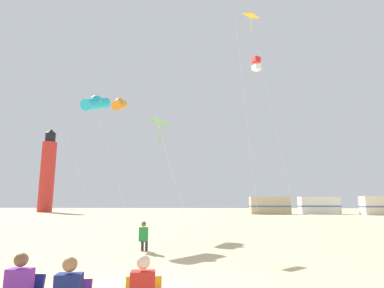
{
  "coord_description": "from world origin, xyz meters",
  "views": [
    {
      "loc": [
        1.8,
        -6.62,
        1.89
      ],
      "look_at": [
        0.26,
        12.93,
        5.5
      ],
      "focal_mm": 29.68,
      "sensor_mm": 36.0,
      "label": 1
    }
  ],
  "objects_px": {
    "kite_flyer_standing": "(144,236)",
    "kite_diamond_lime": "(161,126)",
    "kite_diamond_gold": "(251,26)",
    "rv_van_cream": "(384,206)",
    "rv_van_tan": "(270,205)",
    "lighthouse_distant": "(48,172)",
    "kite_tube_cyan": "(96,103)",
    "rv_van_white": "(319,205)",
    "kite_box_scarlet": "(256,64)",
    "kite_tube_orange": "(119,104)"
  },
  "relations": [
    {
      "from": "kite_diamond_gold",
      "to": "rv_van_cream",
      "type": "xyz_separation_m",
      "value": [
        22.99,
        32.51,
        -11.63
      ]
    },
    {
      "from": "kite_tube_cyan",
      "to": "rv_van_cream",
      "type": "height_order",
      "value": "kite_tube_cyan"
    },
    {
      "from": "kite_flyer_standing",
      "to": "kite_diamond_gold",
      "type": "bearing_deg",
      "value": -134.52
    },
    {
      "from": "kite_box_scarlet",
      "to": "kite_diamond_gold",
      "type": "bearing_deg",
      "value": -99.99
    },
    {
      "from": "kite_tube_orange",
      "to": "lighthouse_distant",
      "type": "xyz_separation_m",
      "value": [
        -26.64,
        38.4,
        -1.47
      ]
    },
    {
      "from": "lighthouse_distant",
      "to": "kite_diamond_lime",
      "type": "bearing_deg",
      "value": -55.97
    },
    {
      "from": "rv_van_white",
      "to": "rv_van_cream",
      "type": "height_order",
      "value": "same"
    },
    {
      "from": "kite_tube_cyan",
      "to": "rv_van_white",
      "type": "distance_m",
      "value": 44.62
    },
    {
      "from": "kite_tube_orange",
      "to": "kite_box_scarlet",
      "type": "xyz_separation_m",
      "value": [
        10.91,
        2.77,
        4.18
      ]
    },
    {
      "from": "kite_tube_cyan",
      "to": "rv_van_tan",
      "type": "relative_size",
      "value": 1.32
    },
    {
      "from": "rv_van_white",
      "to": "kite_tube_orange",
      "type": "bearing_deg",
      "value": -129.95
    },
    {
      "from": "rv_van_cream",
      "to": "kite_diamond_gold",
      "type": "bearing_deg",
      "value": -126.4
    },
    {
      "from": "lighthouse_distant",
      "to": "rv_van_white",
      "type": "height_order",
      "value": "lighthouse_distant"
    },
    {
      "from": "kite_diamond_lime",
      "to": "rv_van_white",
      "type": "height_order",
      "value": "kite_diamond_lime"
    },
    {
      "from": "kite_tube_cyan",
      "to": "kite_diamond_lime",
      "type": "bearing_deg",
      "value": -36.12
    },
    {
      "from": "lighthouse_distant",
      "to": "kite_diamond_gold",
      "type": "bearing_deg",
      "value": -49.49
    },
    {
      "from": "rv_van_white",
      "to": "kite_flyer_standing",
      "type": "bearing_deg",
      "value": -117.84
    },
    {
      "from": "kite_flyer_standing",
      "to": "kite_box_scarlet",
      "type": "xyz_separation_m",
      "value": [
        6.37,
        13.13,
        12.87
      ]
    },
    {
      "from": "rv_van_cream",
      "to": "rv_van_tan",
      "type": "bearing_deg",
      "value": 170.4
    },
    {
      "from": "lighthouse_distant",
      "to": "kite_tube_cyan",
      "type": "bearing_deg",
      "value": -58.21
    },
    {
      "from": "rv_van_tan",
      "to": "lighthouse_distant",
      "type": "bearing_deg",
      "value": 166.96
    },
    {
      "from": "kite_diamond_gold",
      "to": "kite_tube_cyan",
      "type": "bearing_deg",
      "value": -177.41
    },
    {
      "from": "kite_diamond_lime",
      "to": "kite_tube_cyan",
      "type": "bearing_deg",
      "value": 143.88
    },
    {
      "from": "kite_tube_orange",
      "to": "kite_diamond_lime",
      "type": "bearing_deg",
      "value": -59.59
    },
    {
      "from": "kite_flyer_standing",
      "to": "lighthouse_distant",
      "type": "height_order",
      "value": "lighthouse_distant"
    },
    {
      "from": "kite_tube_cyan",
      "to": "kite_flyer_standing",
      "type": "bearing_deg",
      "value": -51.83
    },
    {
      "from": "kite_diamond_gold",
      "to": "rv_van_cream",
      "type": "distance_m",
      "value": 41.48
    },
    {
      "from": "kite_tube_cyan",
      "to": "rv_van_cream",
      "type": "xyz_separation_m",
      "value": [
        32.69,
        32.95,
        -6.56
      ]
    },
    {
      "from": "kite_diamond_lime",
      "to": "kite_diamond_gold",
      "type": "bearing_deg",
      "value": 37.79
    },
    {
      "from": "kite_box_scarlet",
      "to": "rv_van_cream",
      "type": "distance_m",
      "value": 35.72
    },
    {
      "from": "kite_tube_cyan",
      "to": "kite_box_scarlet",
      "type": "relative_size",
      "value": 0.61
    },
    {
      "from": "kite_tube_orange",
      "to": "rv_van_tan",
      "type": "xyz_separation_m",
      "value": [
        15.98,
        30.87,
        -7.92
      ]
    },
    {
      "from": "kite_diamond_gold",
      "to": "lighthouse_distant",
      "type": "height_order",
      "value": "lighthouse_distant"
    },
    {
      "from": "lighthouse_distant",
      "to": "rv_van_tan",
      "type": "height_order",
      "value": "lighthouse_distant"
    },
    {
      "from": "kite_flyer_standing",
      "to": "kite_diamond_lime",
      "type": "distance_m",
      "value": 5.5
    },
    {
      "from": "kite_diamond_lime",
      "to": "kite_box_scarlet",
      "type": "xyz_separation_m",
      "value": [
        6.21,
        10.77,
        7.9
      ]
    },
    {
      "from": "kite_tube_cyan",
      "to": "rv_van_white",
      "type": "height_order",
      "value": "kite_tube_cyan"
    },
    {
      "from": "kite_tube_cyan",
      "to": "lighthouse_distant",
      "type": "distance_m",
      "value": 50.55
    },
    {
      "from": "kite_diamond_lime",
      "to": "lighthouse_distant",
      "type": "bearing_deg",
      "value": 124.03
    },
    {
      "from": "kite_flyer_standing",
      "to": "lighthouse_distant",
      "type": "xyz_separation_m",
      "value": [
        -31.18,
        48.76,
        7.22
      ]
    },
    {
      "from": "kite_diamond_gold",
      "to": "kite_box_scarlet",
      "type": "relative_size",
      "value": 0.99
    },
    {
      "from": "kite_box_scarlet",
      "to": "rv_van_tan",
      "type": "height_order",
      "value": "kite_box_scarlet"
    },
    {
      "from": "lighthouse_distant",
      "to": "kite_flyer_standing",
      "type": "bearing_deg",
      "value": -57.4
    },
    {
      "from": "kite_diamond_gold",
      "to": "kite_tube_orange",
      "type": "bearing_deg",
      "value": 156.92
    },
    {
      "from": "kite_flyer_standing",
      "to": "kite_tube_cyan",
      "type": "relative_size",
      "value": 0.13
    },
    {
      "from": "kite_flyer_standing",
      "to": "kite_diamond_gold",
      "type": "relative_size",
      "value": 0.08
    },
    {
      "from": "kite_flyer_standing",
      "to": "rv_van_white",
      "type": "bearing_deg",
      "value": -119.78
    },
    {
      "from": "kite_diamond_lime",
      "to": "rv_van_cream",
      "type": "distance_m",
      "value": 46.09
    },
    {
      "from": "kite_box_scarlet",
      "to": "lighthouse_distant",
      "type": "relative_size",
      "value": 0.84
    },
    {
      "from": "kite_flyer_standing",
      "to": "rv_van_cream",
      "type": "distance_m",
      "value": 47.88
    }
  ]
}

